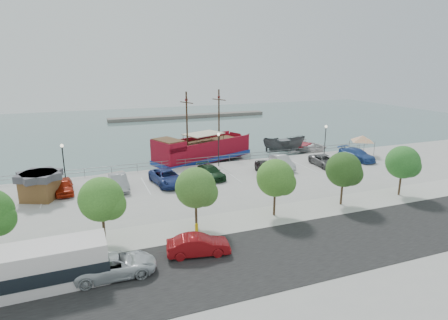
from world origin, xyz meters
name	(u,v)px	position (x,y,z in m)	size (l,w,h in m)	color
ground	(239,189)	(0.00, 0.00, -1.00)	(160.00, 160.00, 0.00)	slate
land_slab	(374,289)	(0.00, -21.00, -0.60)	(100.00, 58.00, 1.20)	#A3A19F
street	(326,244)	(0.00, -16.00, 0.01)	(100.00, 8.00, 0.04)	black
sidewalk	(284,214)	(0.00, -10.00, 0.01)	(100.00, 4.00, 0.05)	beige
seawall_railing	(215,160)	(0.00, 7.80, 0.53)	(50.00, 0.06, 1.00)	slate
far_shore	(189,116)	(10.00, 55.00, -0.60)	(40.00, 3.00, 0.80)	#6B6259
pirate_ship	(209,149)	(0.84, 12.61, 0.77)	(16.91, 10.34, 10.55)	maroon
patrol_boat	(284,146)	(12.93, 12.54, 0.26)	(2.46, 6.53, 2.53)	#47494C
speedboat	(303,147)	(16.61, 12.97, -0.19)	(5.60, 7.85, 1.63)	silver
dock_west	(99,178)	(-14.38, 9.20, -0.81)	(6.73, 1.92, 0.38)	gray
dock_mid	(263,161)	(7.66, 9.20, -0.81)	(6.58, 1.88, 0.38)	slate
dock_east	(309,156)	(15.34, 9.20, -0.78)	(7.53, 2.15, 0.43)	slate
shed	(40,185)	(-20.05, 1.68, 1.42)	(4.28, 4.28, 2.66)	brown
canopy_tent	(363,136)	(20.90, 4.62, 2.82)	(4.68, 4.68, 3.24)	slate
street_van	(115,265)	(-14.67, -14.75, 0.70)	(2.33, 5.05, 1.40)	silver
street_sedan	(198,245)	(-9.12, -14.14, 0.71)	(1.51, 4.33, 1.43)	maroon
shuttle_bus	(42,268)	(-18.72, -14.50, 1.26)	(7.39, 2.71, 2.59)	silver
fire_hydrant	(196,227)	(-8.23, -10.80, 0.42)	(0.27, 0.27, 0.78)	yellow
lamp_post_left	(63,156)	(-18.00, 6.50, 2.94)	(0.36, 0.36, 4.28)	black
lamp_post_mid	(219,143)	(0.00, 6.50, 2.94)	(0.36, 0.36, 4.28)	black
lamp_post_right	(325,135)	(16.00, 6.50, 2.94)	(0.36, 0.36, 4.28)	black
tree_b	(104,201)	(-14.85, -10.07, 3.30)	(3.30, 3.20, 5.00)	#473321
tree_c	(198,189)	(-7.85, -10.07, 3.30)	(3.30, 3.20, 5.00)	#473321
tree_d	(277,179)	(-0.85, -10.07, 3.30)	(3.30, 3.20, 5.00)	#473321
tree_e	(345,171)	(6.15, -10.07, 3.30)	(3.30, 3.20, 5.00)	#473321
tree_f	(404,163)	(13.15, -10.07, 3.30)	(3.30, 3.20, 5.00)	#473321
parked_car_a	(64,186)	(-18.04, 2.66, 0.74)	(1.75, 4.34, 1.48)	#B4270E
parked_car_b	(119,182)	(-12.76, 1.90, 0.77)	(1.64, 4.70, 1.55)	#9FA0A4
parked_car_c	(167,177)	(-7.72, 1.72, 0.79)	(2.61, 5.67, 1.57)	navy
parked_car_d	(211,172)	(-2.53, 2.13, 0.68)	(1.91, 4.70, 1.36)	black
parked_car_e	(265,167)	(4.04, 1.67, 0.72)	(1.71, 4.25, 1.45)	black
parked_car_f	(282,162)	(7.00, 2.74, 0.78)	(1.65, 4.74, 1.56)	silver
parked_car_g	(325,161)	(12.59, 1.72, 0.69)	(2.28, 4.95, 1.38)	slate
parked_car_h	(357,154)	(18.36, 2.58, 0.78)	(2.19, 5.39, 1.56)	#2C5099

